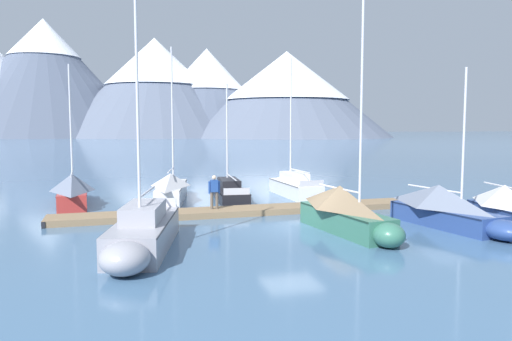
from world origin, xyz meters
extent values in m
plane|color=#426689|center=(0.00, 0.00, 0.00)|extent=(700.00, 700.00, 0.00)
cone|color=#4C566B|center=(-40.18, 209.48, 25.22)|extent=(88.65, 88.65, 50.44)
cone|color=white|center=(-40.18, 209.48, 42.29)|extent=(30.29, 30.29, 16.41)
cone|color=slate|center=(5.79, 197.58, 21.17)|extent=(85.06, 85.06, 42.34)
cone|color=white|center=(5.79, 197.58, 32.13)|extent=(43.26, 43.26, 20.51)
cone|color=#4C566B|center=(27.94, 194.76, 19.15)|extent=(67.84, 67.84, 38.30)
cone|color=white|center=(27.94, 194.76, 29.29)|extent=(33.71, 33.71, 18.13)
cone|color=slate|center=(58.85, 176.95, 17.85)|extent=(88.13, 88.13, 35.70)
cone|color=white|center=(58.85, 176.95, 25.56)|extent=(52.82, 52.82, 20.37)
cube|color=#846B4C|center=(0.00, 4.00, 0.15)|extent=(21.16, 2.53, 0.30)
cylinder|color=#38383D|center=(0.03, 3.21, 0.12)|extent=(20.27, 0.89, 0.24)
cylinder|color=#38383D|center=(-0.03, 4.79, 0.12)|extent=(20.27, 0.89, 0.24)
cube|color=black|center=(-10.47, 3.67, 0.15)|extent=(0.22, 1.95, 0.27)
cube|color=black|center=(10.47, 4.33, 0.15)|extent=(0.22, 1.95, 0.27)
cube|color=#B2332D|center=(-9.84, 8.97, 0.45)|extent=(1.87, 5.42, 0.90)
ellipsoid|color=#B2332D|center=(-10.06, 11.88, 0.45)|extent=(1.35, 1.53, 0.85)
cube|color=#501614|center=(-9.84, 8.97, 0.86)|extent=(1.90, 5.32, 0.06)
cylinder|color=silver|center=(-9.88, 9.47, 4.39)|extent=(0.10, 0.10, 6.98)
cylinder|color=silver|center=(-9.75, 7.83, 1.88)|extent=(0.34, 3.29, 0.08)
pyramid|color=slate|center=(-9.81, 8.58, 1.35)|extent=(2.03, 4.38, 0.91)
cube|color=#93939E|center=(-6.30, -1.97, 0.53)|extent=(3.00, 6.20, 1.05)
ellipsoid|color=#93939E|center=(-6.99, -5.16, 0.53)|extent=(1.82, 1.89, 1.00)
cube|color=#424247|center=(-6.30, -1.97, 1.01)|extent=(3.01, 6.09, 0.06)
cylinder|color=silver|center=(-6.47, -2.77, 4.91)|extent=(0.10, 0.10, 7.73)
cylinder|color=silver|center=(-6.14, -1.26, 1.98)|extent=(0.73, 3.03, 0.08)
cube|color=#A0A0AB|center=(-6.33, -2.12, 1.36)|extent=(1.78, 2.89, 0.61)
cube|color=silver|center=(-5.68, 0.86, 1.23)|extent=(1.58, 0.44, 0.36)
cube|color=silver|center=(-4.36, 8.93, 0.51)|extent=(2.45, 6.22, 1.02)
ellipsoid|color=silver|center=(-3.76, 12.17, 0.51)|extent=(1.42, 1.69, 0.97)
cube|color=slate|center=(-4.36, 8.93, 0.98)|extent=(2.47, 6.11, 0.06)
cylinder|color=silver|center=(-4.15, 10.05, 5.09)|extent=(0.10, 0.10, 8.13)
cylinder|color=silver|center=(-4.42, 8.57, 1.90)|extent=(0.62, 2.97, 0.08)
pyramid|color=silver|center=(-4.44, 8.48, 1.37)|extent=(2.48, 5.07, 0.71)
cube|color=black|center=(-0.91, 8.87, 0.35)|extent=(2.01, 6.23, 0.71)
ellipsoid|color=black|center=(-0.68, 12.14, 0.35)|extent=(1.43, 1.32, 0.67)
cube|color=black|center=(-0.91, 8.87, 0.67)|extent=(2.05, 6.11, 0.06)
cylinder|color=silver|center=(-0.85, 9.74, 3.87)|extent=(0.10, 0.10, 6.32)
cylinder|color=silver|center=(-0.98, 7.94, 1.47)|extent=(0.33, 3.61, 0.08)
cube|color=black|center=(-0.90, 9.02, 0.98)|extent=(1.30, 2.83, 0.54)
cube|color=silver|center=(-1.12, 5.89, 0.89)|extent=(1.43, 0.20, 0.36)
cube|color=#336B56|center=(1.89, -1.35, 0.48)|extent=(2.07, 5.48, 0.96)
ellipsoid|color=#336B56|center=(2.27, -4.21, 0.48)|extent=(1.33, 1.40, 0.91)
cube|color=#163027|center=(1.89, -1.35, 0.92)|extent=(2.10, 5.38, 0.06)
cylinder|color=silver|center=(2.03, -2.37, 5.10)|extent=(0.10, 0.10, 8.29)
cylinder|color=silver|center=(1.82, -0.83, 1.79)|extent=(0.49, 3.08, 0.08)
pyramid|color=#7A664C|center=(1.84, -0.95, 1.44)|extent=(2.18, 4.45, 0.96)
cube|color=white|center=(3.44, 9.27, 0.46)|extent=(1.82, 5.48, 0.91)
ellipsoid|color=white|center=(3.35, 12.26, 0.46)|extent=(1.45, 1.60, 0.87)
cube|color=slate|center=(3.44, 9.27, 0.87)|extent=(1.86, 5.37, 0.06)
cylinder|color=silver|center=(3.42, 10.11, 4.83)|extent=(0.10, 0.10, 7.84)
cylinder|color=silver|center=(3.46, 8.55, 1.68)|extent=(0.18, 3.13, 0.08)
cube|color=white|center=(3.44, 9.41, 1.20)|extent=(1.23, 2.48, 0.58)
cube|color=silver|center=(3.52, 6.64, 1.09)|extent=(1.49, 0.15, 0.36)
cube|color=navy|center=(6.67, -1.40, 0.42)|extent=(2.47, 5.50, 0.83)
ellipsoid|color=navy|center=(7.18, -4.33, 0.42)|extent=(1.64, 2.03, 0.79)
cube|color=#121D39|center=(6.67, -1.40, 0.79)|extent=(2.49, 5.41, 0.06)
cylinder|color=silver|center=(6.82, -2.27, 3.85)|extent=(0.10, 0.10, 6.03)
cylinder|color=silver|center=(6.55, -0.69, 1.60)|extent=(0.63, 3.17, 0.08)
pyramid|color=slate|center=(6.60, -1.01, 1.32)|extent=(2.53, 4.50, 0.99)
cube|color=navy|center=(9.88, -1.60, 0.38)|extent=(2.20, 5.13, 0.75)
cube|color=#121D39|center=(9.88, -1.60, 0.71)|extent=(2.22, 5.04, 0.06)
cylinder|color=silver|center=(10.00, -0.98, 1.65)|extent=(0.61, 2.93, 0.08)
pyramid|color=silver|center=(9.95, -1.23, 1.25)|extent=(2.27, 4.20, 0.98)
cylinder|color=brown|center=(-2.55, 4.03, 0.73)|extent=(0.14, 0.14, 0.86)
cylinder|color=brown|center=(-2.81, 4.03, 0.73)|extent=(0.14, 0.14, 0.86)
cube|color=#234793|center=(-2.68, 4.03, 1.46)|extent=(0.38, 0.22, 0.60)
sphere|color=beige|center=(-2.68, 4.03, 1.88)|extent=(0.22, 0.22, 0.22)
cylinder|color=#234793|center=(-2.43, 4.04, 1.39)|extent=(0.09, 0.09, 0.62)
cylinder|color=#234793|center=(-2.93, 4.03, 1.39)|extent=(0.09, 0.09, 0.62)
camera|label=1|loc=(-6.86, -19.77, 4.42)|focal=34.17mm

